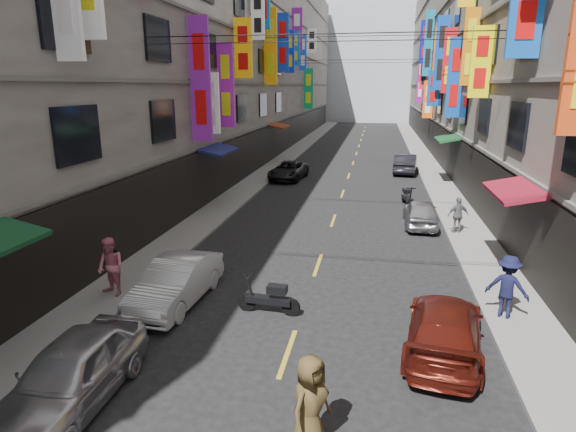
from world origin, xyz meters
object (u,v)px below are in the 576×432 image
at_px(pedestrian_crossing, 310,405).
at_px(scooter_far_right, 407,197).
at_px(pedestrian_rfar, 458,215).
at_px(car_left_mid, 176,282).
at_px(pedestrian_rnear, 508,287).
at_px(scooter_crossing, 270,299).
at_px(pedestrian_lfar, 111,267).
at_px(car_left_far, 288,171).
at_px(car_right_near, 444,328).
at_px(car_left_near, 71,374).
at_px(car_right_far, 405,164).
at_px(car_right_mid, 421,213).

bearing_deg(pedestrian_crossing, scooter_far_right, 22.81).
bearing_deg(pedestrian_rfar, car_left_mid, 26.82).
bearing_deg(pedestrian_crossing, pedestrian_rnear, -7.39).
distance_m(scooter_crossing, pedestrian_lfar, 4.90).
xyz_separation_m(pedestrian_rnear, pedestrian_rfar, (-0.10, 7.90, -0.10)).
height_order(car_left_far, car_right_near, car_right_near).
relative_size(pedestrian_lfar, pedestrian_crossing, 0.97).
relative_size(car_left_near, pedestrian_rnear, 2.33).
distance_m(scooter_far_right, pedestrian_rfar, 5.44).
distance_m(car_left_far, pedestrian_rnear, 21.41).
bearing_deg(pedestrian_crossing, car_left_far, 42.09).
xyz_separation_m(car_right_near, pedestrian_rfar, (1.75, 9.88, 0.28)).
bearing_deg(car_right_far, pedestrian_crossing, 89.57).
bearing_deg(car_right_near, pedestrian_rnear, -124.28).
distance_m(scooter_crossing, pedestrian_rfar, 10.71).
distance_m(scooter_crossing, car_right_near, 4.72).
xyz_separation_m(car_right_mid, pedestrian_crossing, (-3.03, -14.84, 0.30)).
height_order(car_left_near, car_right_far, car_right_far).
relative_size(car_right_mid, pedestrian_crossing, 1.98).
relative_size(scooter_crossing, pedestrian_rfar, 1.17).
bearing_deg(pedestrian_rnear, scooter_crossing, 30.15).
height_order(scooter_far_right, pedestrian_rnear, pedestrian_rnear).
distance_m(car_left_far, car_right_far, 8.92).
xyz_separation_m(car_left_near, car_right_far, (7.88, 28.53, 0.02)).
distance_m(car_left_near, pedestrian_crossing, 4.86).
relative_size(car_left_near, car_left_mid, 1.00).
xyz_separation_m(car_left_mid, car_right_near, (7.39, -1.38, -0.05)).
bearing_deg(scooter_far_right, pedestrian_rnear, 85.65).
bearing_deg(car_left_near, car_right_mid, 60.85).
height_order(scooter_far_right, car_left_mid, car_left_mid).
height_order(scooter_crossing, car_left_far, car_left_far).
bearing_deg(scooter_far_right, scooter_crossing, 59.23).
bearing_deg(scooter_far_right, pedestrian_rfar, 96.79).
relative_size(car_left_mid, car_left_far, 0.93).
bearing_deg(car_right_mid, scooter_crossing, 64.15).
bearing_deg(car_left_near, pedestrian_rfar, 54.45).
bearing_deg(pedestrian_rfar, scooter_crossing, 37.82).
xyz_separation_m(scooter_crossing, car_left_mid, (-2.84, 0.15, 0.23)).
bearing_deg(car_left_near, car_right_near, 23.83).
bearing_deg(car_left_mid, car_right_near, -7.27).
xyz_separation_m(car_left_mid, pedestrian_rnear, (9.24, 0.60, 0.32)).
distance_m(car_left_mid, car_right_far, 24.95).
height_order(pedestrian_lfar, pedestrian_rnear, pedestrian_lfar).
height_order(pedestrian_rnear, pedestrian_rfar, pedestrian_rnear).
bearing_deg(pedestrian_crossing, car_right_near, -4.62).
xyz_separation_m(car_right_mid, pedestrian_rfar, (1.43, -1.15, 0.27)).
bearing_deg(pedestrian_lfar, scooter_crossing, 22.41).
relative_size(car_left_mid, car_right_far, 0.94).
height_order(car_right_far, pedestrian_crossing, pedestrian_crossing).
bearing_deg(scooter_far_right, car_right_mid, 82.76).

